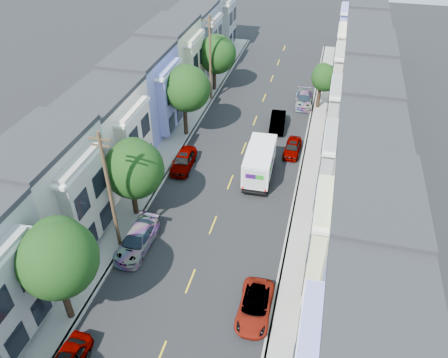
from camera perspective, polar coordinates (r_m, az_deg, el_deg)
name	(u,v)px	position (r m, az deg, el deg)	size (l,w,h in m)	color
ground	(190,281)	(31.75, -4.41, -13.15)	(160.00, 160.00, 0.00)	black
road_slab	(237,164)	(42.55, 1.77, 1.94)	(12.00, 70.00, 0.02)	black
curb_left	(179,155)	(43.96, -5.96, 3.10)	(0.30, 70.00, 0.15)	gray
curb_right	(300,173)	(41.89, 9.86, 0.83)	(0.30, 70.00, 0.15)	gray
sidewalk_left	(166,154)	(44.37, -7.54, 3.32)	(2.60, 70.00, 0.15)	gray
sidewalk_right	(314,175)	(41.88, 11.62, 0.57)	(2.60, 70.00, 0.15)	gray
centerline	(237,164)	(42.55, 1.77, 1.93)	(0.12, 70.00, 0.01)	gold
townhouse_row_left	(131,149)	(45.81, -11.99, 3.84)	(5.00, 70.00, 8.50)	#959699
townhouse_row_right	(355,181)	(42.09, 16.73, -0.27)	(5.00, 70.00, 8.50)	#959699
tree_b	(57,259)	(27.29, -21.03, -9.75)	(4.70, 4.70, 7.88)	black
tree_c	(133,169)	(34.56, -11.79, 1.24)	(4.70, 4.70, 6.99)	black
tree_d	(186,89)	(44.87, -4.94, 11.65)	(4.70, 4.70, 7.74)	black
tree_e	(216,54)	(55.32, -1.01, 15.96)	(4.70, 4.70, 7.09)	black
tree_far_r	(324,78)	(52.32, 12.93, 12.71)	(3.10, 3.10, 5.39)	black
utility_pole_near	(110,193)	(31.61, -14.65, -1.83)	(1.60, 0.26, 10.00)	#42301E
utility_pole_far	(210,59)	(52.73, -1.81, 15.39)	(1.60, 0.26, 10.00)	#42301E
fedex_truck	(260,161)	(40.10, 4.66, 2.31)	(2.41, 6.27, 3.01)	white
lead_sedan	(278,122)	(48.55, 7.02, 7.42)	(1.57, 4.45, 1.48)	black
parked_left_c	(137,241)	(34.00, -11.29, -7.89)	(2.09, 4.98, 1.49)	#ABABAB
parked_left_d	(183,161)	(41.85, -5.32, 2.38)	(1.82, 4.75, 1.54)	#420E12
parked_right_b	(255,307)	(29.56, 4.05, -16.31)	(2.12, 4.60, 1.28)	silver
parked_right_c	(292,148)	(44.36, 8.93, 4.06)	(1.55, 4.04, 1.31)	black
parked_right_d	(304,99)	(54.04, 10.39, 10.19)	(1.93, 4.60, 1.38)	black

